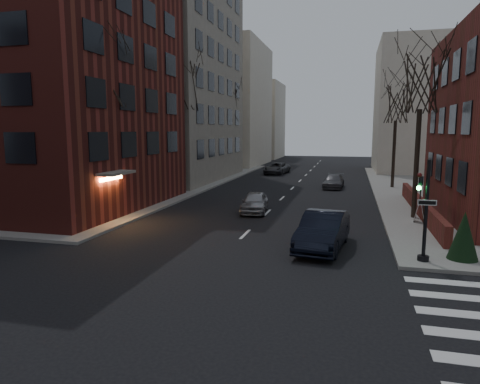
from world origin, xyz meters
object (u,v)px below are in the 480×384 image
traffic_signal (424,217)px  streetlamp_near (173,144)px  tree_left_a (106,74)px  evergreen_shrub (464,236)px  car_lane_silver (255,202)px  sandwich_board (420,213)px  tree_left_c (230,106)px  streetlamp_far (239,139)px  tree_left_b (184,87)px  tree_right_a (421,81)px  car_lane_gray (334,181)px  car_lane_far (277,168)px  tree_right_b (396,104)px  parked_sedan (323,231)px

traffic_signal → streetlamp_near: (-16.14, 13.01, 2.33)m
tree_left_a → evergreen_shrub: tree_left_a is taller
car_lane_silver → sandwich_board: bearing=-13.0°
evergreen_shrub → traffic_signal: bearing=-159.6°
tree_left_a → tree_left_c: tree_left_a is taller
streetlamp_far → traffic_signal: bearing=-63.9°
tree_left_b → tree_right_a: tree_left_b is taller
tree_right_a → evergreen_shrub: 10.90m
tree_right_a → car_lane_gray: size_ratio=2.31×
car_lane_gray → streetlamp_near: bearing=-139.0°
tree_left_c → tree_left_b: bearing=-90.0°
streetlamp_near → sandwich_board: (17.15, -5.30, -3.60)m
streetlamp_near → sandwich_board: streetlamp_near is taller
tree_left_c → car_lane_silver: (7.97, -22.14, -7.36)m
traffic_signal → sandwich_board: size_ratio=4.10×
tree_left_b → car_lane_silver: (7.97, -8.14, -8.25)m
traffic_signal → tree_left_b: bearing=134.5°
tree_right_a → car_lane_far: size_ratio=1.99×
traffic_signal → tree_left_b: (-16.74, 17.01, 7.00)m
evergreen_shrub → tree_left_a: bearing=166.5°
tree_right_b → car_lane_silver: 18.45m
sandwich_board → parked_sedan: bearing=-114.5°
tree_left_b → streetlamp_far: bearing=87.9°
sandwich_board → streetlamp_near: bearing=176.1°
car_lane_silver → car_lane_far: (-2.75, 24.60, 0.01)m
car_lane_gray → sandwich_board: bearing=-66.4°
tree_left_b → tree_right_b: size_ratio=1.18×
tree_right_b → car_lane_silver: (-9.63, -14.14, -6.92)m
tree_right_a → streetlamp_near: size_ratio=1.55×
tree_right_b → evergreen_shrub: bearing=-88.1°
streetlamp_near → car_lane_silver: streetlamp_near is taller
tree_left_c → evergreen_shrub: size_ratio=5.00×
tree_left_a → tree_left_b: size_ratio=0.95×
traffic_signal → car_lane_far: (-11.51, 33.46, -1.23)m
sandwich_board → tree_left_a: bearing=-158.1°
car_lane_far → tree_left_c: bearing=-147.0°
tree_left_a → sandwich_board: (17.75, 2.70, -7.83)m
traffic_signal → evergreen_shrub: 1.89m
car_lane_far → tree_right_b: bearing=-32.3°
streetlamp_near → car_lane_gray: bearing=37.6°
tree_left_c → streetlamp_far: 4.33m
tree_left_a → streetlamp_near: (0.60, 8.00, -4.23)m
streetlamp_near → tree_right_b: bearing=30.5°
traffic_signal → sandwich_board: 7.88m
streetlamp_near → tree_right_a: bearing=-13.2°
parked_sedan → evergreen_shrub: size_ratio=2.57×
streetlamp_far → car_lane_gray: streetlamp_far is taller
car_lane_far → tree_right_a: bearing=-55.3°
traffic_signal → car_lane_far: bearing=109.0°
tree_left_c → car_lane_far: tree_left_c is taller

